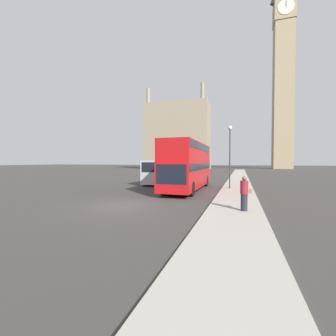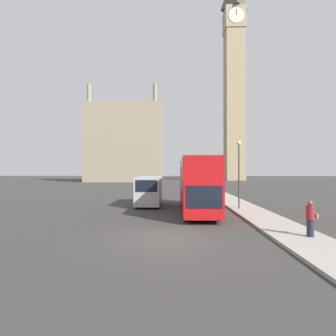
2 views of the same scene
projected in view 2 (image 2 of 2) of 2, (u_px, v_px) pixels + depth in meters
ground_plane at (167, 238)px, 12.72m from camera, size 300.00×300.00×0.00m
sidewalk_strip at (300, 238)px, 12.55m from camera, size 2.73×120.00×0.15m
clock_tower at (234, 73)px, 89.77m from camera, size 6.80×6.97×72.08m
building_block_distant at (125, 143)px, 78.38m from camera, size 22.17×10.08×27.89m
red_double_decker_bus at (197, 182)px, 20.88m from camera, size 2.51×10.61×4.22m
white_van at (149, 190)px, 24.65m from camera, size 2.21×5.57×2.70m
pedestrian at (310, 219)px, 12.43m from camera, size 0.54×0.38×1.70m
street_lamp at (239, 164)px, 21.80m from camera, size 0.36×0.36×5.62m
parked_sedan at (155, 185)px, 49.18m from camera, size 1.72×4.73×1.49m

